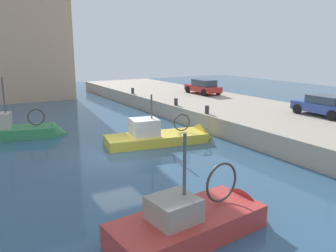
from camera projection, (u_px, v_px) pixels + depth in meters
water_surface at (118, 155)px, 18.19m from camera, size 80.00×80.00×0.00m
quay_wall at (272, 121)px, 23.75m from camera, size 9.00×56.00×1.20m
fishing_boat_yellow at (163, 140)px, 20.58m from camera, size 6.98×3.18×3.90m
fishing_boat_green at (20, 135)px, 21.80m from camera, size 6.10×3.12×4.72m
fishing_boat_red at (198, 229)px, 10.62m from camera, size 5.80×2.51×4.18m
parked_car_blue at (324, 105)px, 22.40m from camera, size 2.09×3.89×1.36m
parked_car_red at (203, 87)px, 32.94m from camera, size 1.96×4.13×1.39m
mooring_bollard_south at (207, 110)px, 23.18m from camera, size 0.28×0.28×0.55m
mooring_bollard_mid at (176, 102)px, 26.53m from camera, size 0.28×0.28×0.55m
mooring_bollard_north at (133, 91)px, 33.25m from camera, size 0.28×0.28×0.55m
waterfront_building_central at (21, 20)px, 37.23m from camera, size 9.25×8.67×16.98m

